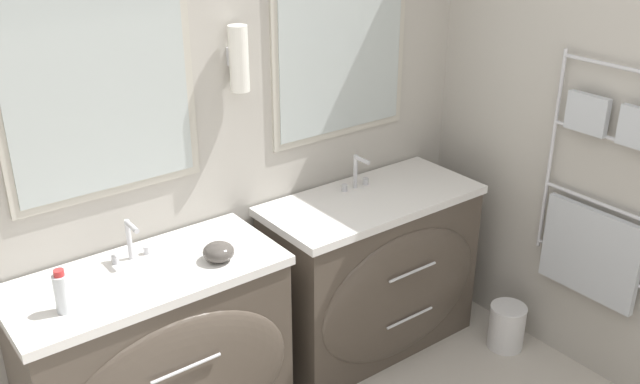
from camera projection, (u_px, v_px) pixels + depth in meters
name	position (u px, v px, depth m)	size (l,w,h in m)	color
wall_back	(175.00, 133.00, 3.10)	(4.93, 0.17, 2.60)	#B2ADA3
wall_right	(596.00, 120.00, 3.33)	(0.13, 3.56, 2.60)	#B2ADA3
vanity_left	(159.00, 361.00, 3.04)	(1.13, 0.58, 0.87)	#4C4238
vanity_right	(374.00, 273.00, 3.71)	(1.13, 0.58, 0.87)	#4C4238
faucet_left	(130.00, 242.00, 2.95)	(0.17, 0.11, 0.18)	silver
faucet_right	(357.00, 173.00, 3.62)	(0.17, 0.11, 0.18)	silver
toiletry_bottle	(62.00, 292.00, 2.60)	(0.06, 0.06, 0.18)	silver
amenity_bowl	(219.00, 252.00, 2.96)	(0.13, 0.13, 0.08)	#4C4742
waste_bin	(507.00, 326.00, 3.82)	(0.19, 0.19, 0.25)	silver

